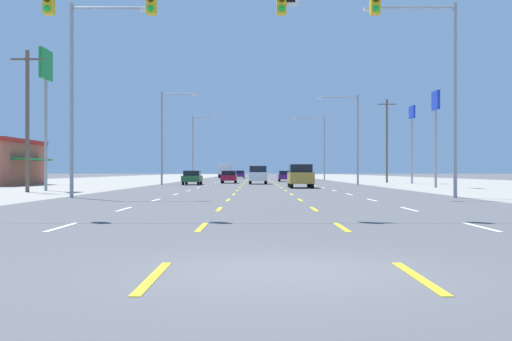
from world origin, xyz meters
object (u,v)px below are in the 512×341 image
suv_center_turn_mid (260,175)px  pole_sign_right_row_1 (438,115)px  pole_sign_left_row_1 (48,81)px  streetlight_right_row_1 (356,132)px  streetlight_left_row_2 (197,143)px  pole_sign_right_row_2 (414,125)px  streetlight_right_row_0 (448,83)px  sedan_far_left_near (195,177)px  streetlight_left_row_0 (82,85)px  streetlight_right_row_2 (323,143)px  hatchback_inner_left_farther (243,174)px  streetlight_left_row_1 (168,131)px  sedan_inner_left_midfar (231,177)px  box_truck_far_left_farthest (227,169)px  suv_inner_right_nearest (303,176)px  sedan_inner_right_far (287,176)px

suv_center_turn_mid → pole_sign_right_row_1: size_ratio=0.59×
pole_sign_left_row_1 → pole_sign_right_row_1: 31.76m
streetlight_right_row_1 → streetlight_left_row_2: 37.61m
pole_sign_left_row_1 → pole_sign_right_row_2: (32.89, 26.81, -1.16)m
streetlight_right_row_0 → streetlight_left_row_2: (-19.43, 64.31, -0.34)m
sedan_far_left_near → streetlight_left_row_0: (-2.74, -32.15, 5.19)m
pole_sign_right_row_1 → streetlight_right_row_1: size_ratio=0.89×
streetlight_left_row_0 → streetlight_right_row_2: bearing=73.3°
hatchback_inner_left_farther → pole_sign_right_row_1: 74.28m
suv_center_turn_mid → streetlight_left_row_1: 11.32m
sedan_inner_left_midfar → pole_sign_left_row_1: bearing=-112.3°
suv_center_turn_mid → pole_sign_right_row_2: pole_sign_right_row_2 is taller
suv_center_turn_mid → pole_sign_right_row_1: bearing=-45.2°
pole_sign_right_row_2 → streetlight_left_row_1: size_ratio=0.91×
sedan_inner_left_midfar → streetlight_right_row_0: streetlight_right_row_0 is taller
box_truck_far_left_farthest → pole_sign_right_row_1: pole_sign_right_row_1 is taller
suv_inner_right_nearest → streetlight_right_row_2: (6.24, 44.38, 4.78)m
pole_sign_right_row_1 → sedan_far_left_near: bearing=152.6°
suv_center_turn_mid → sedan_inner_left_midfar: size_ratio=1.09×
suv_center_turn_mid → sedan_inner_right_far: size_ratio=1.09×
suv_inner_right_nearest → streetlight_right_row_2: bearing=82.0°
box_truck_far_left_farthest → streetlight_left_row_2: (-2.75, -36.38, 3.87)m
streetlight_right_row_0 → streetlight_right_row_2: bearing=90.0°
suv_inner_right_nearest → box_truck_far_left_farthest: bearing=97.3°
sedan_far_left_near → pole_sign_right_row_1: (21.99, -11.38, 5.42)m
pole_sign_left_row_1 → streetlight_right_row_0: bearing=-25.6°
sedan_far_left_near → pole_sign_right_row_1: pole_sign_right_row_1 is taller
sedan_far_left_near → streetlight_left_row_2: (-2.81, 32.16, 4.95)m
suv_inner_right_nearest → streetlight_right_row_1: bearing=62.6°
suv_inner_right_nearest → suv_center_turn_mid: size_ratio=1.00×
pole_sign_left_row_1 → pole_sign_right_row_1: size_ratio=1.23×
sedan_far_left_near → pole_sign_right_row_1: size_ratio=0.54×
pole_sign_right_row_2 → streetlight_right_row_1: 10.29m
sedan_inner_right_far → streetlight_left_row_1: size_ratio=0.47×
suv_inner_right_nearest → streetlight_right_row_0: streetlight_right_row_0 is taller
hatchback_inner_left_farther → streetlight_right_row_1: streetlight_right_row_1 is taller
streetlight_left_row_0 → streetlight_left_row_1: (-0.06, 32.16, -0.39)m
box_truck_far_left_farthest → pole_sign_left_row_1: bearing=-95.4°
hatchback_inner_left_farther → streetlight_left_row_0: streetlight_left_row_0 is taller
streetlight_right_row_2 → sedan_far_left_near: bearing=-117.3°
sedan_far_left_near → sedan_inner_right_far: bearing=62.8°
sedan_far_left_near → streetlight_left_row_2: bearing=95.0°
streetlight_left_row_0 → pole_sign_right_row_1: bearing=40.0°
pole_sign_right_row_2 → pole_sign_left_row_1: bearing=-140.8°
hatchback_inner_left_farther → sedan_inner_left_midfar: bearing=-90.0°
streetlight_left_row_0 → sedan_inner_right_far: bearing=75.9°
sedan_far_left_near → sedan_inner_left_midfar: (3.43, 8.93, 0.00)m
sedan_inner_right_far → streetlight_right_row_1: bearing=-73.2°
suv_inner_right_nearest → streetlight_left_row_0: streetlight_left_row_0 is taller
sedan_far_left_near → pole_sign_right_row_2: bearing=15.4°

